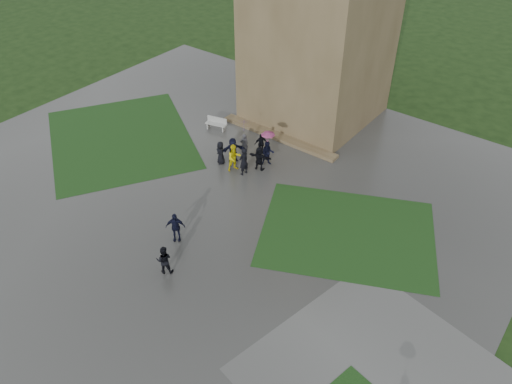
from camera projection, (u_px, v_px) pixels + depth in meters
The scene contains 9 objects.
ground at pixel (167, 218), 27.43m from camera, with size 120.00×120.00×0.00m, color black.
plaza at pixel (192, 200), 28.68m from camera, with size 34.00×34.00×0.02m, color #373735.
lawn_inset_left at pixel (121, 138), 34.02m from camera, with size 11.00×9.00×0.01m, color #153412.
lawn_inset_right at pixel (348, 233), 26.46m from camera, with size 9.00×7.00×0.01m, color #153412.
tower_plinth at pixel (278, 137), 34.01m from camera, with size 9.00×0.80×0.22m, color brown.
bench at pixel (216, 123), 34.76m from camera, with size 1.56×0.83×0.87m.
visitor_cluster at pixel (247, 150), 31.05m from camera, with size 3.58×3.46×2.49m.
pedestrian_mid at pixel (175, 227), 25.56m from camera, with size 1.00×0.57×1.71m, color black.
pedestrian_near at pixel (164, 260), 23.79m from camera, with size 0.77×0.44×1.58m, color black.
Camera 1 is at (16.58, -13.53, 17.91)m, focal length 35.00 mm.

